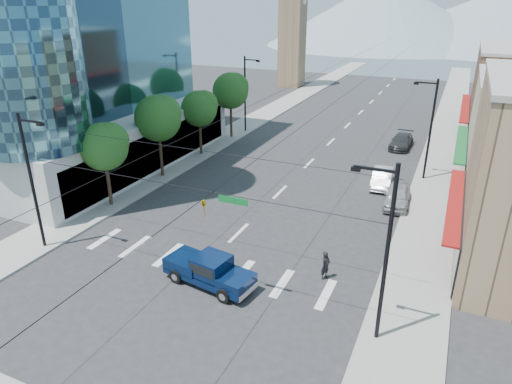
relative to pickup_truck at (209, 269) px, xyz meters
The scene contains 19 objects.
ground 1.54m from the pickup_truck, 168.57° to the left, with size 160.00×160.00×0.00m, color #28282B.
sidewalk_left 42.35m from the pickup_truck, 108.13° to the left, with size 4.00×120.00×0.15m, color gray.
sidewalk_right 41.68m from the pickup_truck, 74.94° to the left, with size 4.00×120.00×0.15m, color gray.
office_tower 33.66m from the pickup_truck, 152.82° to the left, with size 29.50×27.00×30.00m.
clock_tower 65.42m from the pickup_truck, 105.85° to the left, with size 4.80×4.80×20.40m.
mountain_left 151.44m from the pickup_truck, 96.15° to the left, with size 80.00×80.00×22.00m, color gray.
mountain_right 161.54m from the pickup_truck, 83.30° to the left, with size 90.00×90.00×18.00m, color gray.
tree_near 14.36m from the pickup_truck, 152.65° to the left, with size 3.65×3.64×6.71m.
tree_midnear 18.69m from the pickup_truck, 132.56° to the left, with size 4.09×4.09×7.52m.
tree_midfar 24.08m from the pickup_truck, 121.06° to the left, with size 3.65×3.64×6.71m.
tree_far 30.31m from the pickup_truck, 114.13° to the left, with size 4.09×4.09×7.52m.
signal_rig 3.88m from the pickup_truck, 142.22° to the right, with size 21.80×0.20×9.00m.
lamp_pole_nw 32.72m from the pickup_truck, 111.39° to the left, with size 2.00×0.25×9.00m.
lamp_pole_ne 24.50m from the pickup_truck, 66.89° to the left, with size 2.00×0.25×9.00m.
pickup_truck is the anchor object (origin of this frame).
pedestrian 6.75m from the pickup_truck, 28.96° to the left, with size 0.64×0.42×1.76m, color black.
parked_car_near 17.53m from the pickup_truck, 62.03° to the left, with size 1.89×4.69×1.60m, color #ABABAF.
parked_car_mid 20.25m from the pickup_truck, 71.50° to the left, with size 1.61×4.63×1.52m, color silver.
parked_car_far 31.96m from the pickup_truck, 78.41° to the left, with size 2.06×5.08×1.47m, color #333336.
Camera 1 is at (12.62, -19.31, 15.17)m, focal length 32.00 mm.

